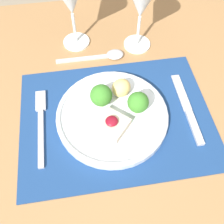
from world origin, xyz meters
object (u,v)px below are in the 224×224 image
fork (41,121)px  knife (189,112)px  dinner_plate (113,112)px  spoon (106,56)px  wine_glass_near (141,2)px

fork → knife: knife is taller
dinner_plate → spoon: (0.01, 0.20, -0.01)m
fork → dinner_plate: bearing=-2.5°
spoon → wine_glass_near: (0.10, 0.03, 0.13)m
dinner_plate → wine_glass_near: bearing=65.3°
spoon → wine_glass_near: size_ratio=0.96×
knife → spoon: spoon is taller
knife → wine_glass_near: 0.29m
knife → dinner_plate: bearing=172.6°
dinner_plate → spoon: size_ratio=1.39×
fork → knife: size_ratio=1.00×
dinner_plate → knife: size_ratio=1.27×
knife → spoon: bearing=126.8°
dinner_plate → spoon: 0.20m
fork → spoon: spoon is taller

